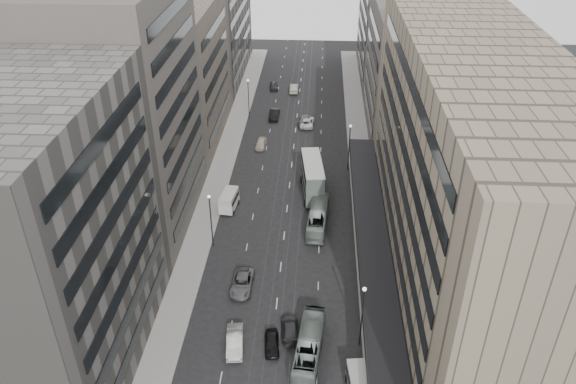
% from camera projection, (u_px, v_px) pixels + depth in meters
% --- Properties ---
extents(ground, '(220.00, 220.00, 0.00)m').
position_uv_depth(ground, '(276.00, 309.00, 67.29)').
color(ground, black).
rests_on(ground, ground).
extents(sidewalk_right, '(4.00, 125.00, 0.15)m').
position_uv_depth(sidewalk_right, '(360.00, 162.00, 98.51)').
color(sidewalk_right, gray).
rests_on(sidewalk_right, ground).
extents(sidewalk_left, '(4.00, 125.00, 0.15)m').
position_uv_depth(sidewalk_left, '(225.00, 158.00, 99.70)').
color(sidewalk_left, gray).
rests_on(sidewalk_left, ground).
extents(department_store, '(19.20, 60.00, 30.00)m').
position_uv_depth(department_store, '(464.00, 173.00, 65.17)').
color(department_store, '#766856').
rests_on(department_store, ground).
extents(building_right_mid, '(15.00, 28.00, 24.00)m').
position_uv_depth(building_right_mid, '(412.00, 70.00, 104.09)').
color(building_right_mid, '#514B46').
rests_on(building_right_mid, ground).
extents(building_right_far, '(15.00, 32.00, 28.00)m').
position_uv_depth(building_right_far, '(396.00, 17.00, 128.52)').
color(building_right_far, '#66625C').
rests_on(building_right_far, ground).
extents(building_left_a, '(15.00, 28.00, 30.00)m').
position_uv_depth(building_left_a, '(44.00, 243.00, 53.68)').
color(building_left_a, '#66625C').
rests_on(building_left_a, ground).
extents(building_left_b, '(15.00, 26.00, 34.00)m').
position_uv_depth(building_left_b, '(127.00, 110.00, 75.56)').
color(building_left_b, '#514B46').
rests_on(building_left_b, ground).
extents(building_left_c, '(15.00, 28.00, 25.00)m').
position_uv_depth(building_left_c, '(176.00, 74.00, 100.86)').
color(building_left_c, '#6A5E52').
rests_on(building_left_c, ground).
extents(building_left_d, '(15.00, 38.00, 28.00)m').
position_uv_depth(building_left_d, '(208.00, 17.00, 128.10)').
color(building_left_d, '#66625C').
rests_on(building_left_d, ground).
extents(lamp_right_near, '(0.44, 0.44, 8.32)m').
position_uv_depth(lamp_right_near, '(363.00, 310.00, 59.83)').
color(lamp_right_near, '#262628').
rests_on(lamp_right_near, ground).
extents(lamp_right_far, '(0.44, 0.44, 8.32)m').
position_uv_depth(lamp_right_far, '(349.00, 142.00, 93.81)').
color(lamp_right_far, '#262628').
rests_on(lamp_right_far, ground).
extents(lamp_left_near, '(0.44, 0.44, 8.32)m').
position_uv_depth(lamp_left_near, '(210.00, 215.00, 75.23)').
color(lamp_left_near, '#262628').
rests_on(lamp_left_near, ground).
extents(lamp_left_far, '(0.44, 0.44, 8.32)m').
position_uv_depth(lamp_left_far, '(248.00, 94.00, 111.75)').
color(lamp_left_far, '#262628').
rests_on(lamp_left_far, ground).
extents(bus_near, '(3.58, 10.78, 2.95)m').
position_uv_depth(bus_near, '(309.00, 346.00, 60.36)').
color(bus_near, gray).
rests_on(bus_near, ground).
extents(bus_far, '(3.28, 10.73, 2.95)m').
position_uv_depth(bus_far, '(318.00, 217.00, 81.43)').
color(bus_far, '#929D95').
rests_on(bus_far, ground).
extents(double_decker, '(4.10, 10.53, 5.62)m').
position_uv_depth(double_decker, '(312.00, 177.00, 88.16)').
color(double_decker, slate).
rests_on(double_decker, ground).
extents(vw_microbus, '(2.51, 4.72, 2.44)m').
position_uv_depth(vw_microbus, '(358.00, 383.00, 56.37)').
color(vw_microbus, slate).
rests_on(vw_microbus, ground).
extents(panel_van, '(2.68, 4.77, 2.88)m').
position_uv_depth(panel_van, '(229.00, 200.00, 85.09)').
color(panel_van, white).
rests_on(panel_van, ground).
extents(sedan_0, '(2.00, 4.16, 1.37)m').
position_uv_depth(sedan_0, '(272.00, 343.00, 61.82)').
color(sedan_0, black).
rests_on(sedan_0, ground).
extents(sedan_1, '(2.34, 5.24, 1.67)m').
position_uv_depth(sedan_1, '(235.00, 341.00, 61.80)').
color(sedan_1, '#B4B4B0').
rests_on(sedan_1, ground).
extents(sedan_2, '(2.76, 5.73, 1.57)m').
position_uv_depth(sedan_2, '(242.00, 283.00, 70.14)').
color(sedan_2, '#5E5F61').
rests_on(sedan_2, ground).
extents(sedan_3, '(2.58, 5.15, 1.44)m').
position_uv_depth(sedan_3, '(290.00, 328.00, 63.65)').
color(sedan_3, '#28282B').
rests_on(sedan_3, ground).
extents(sedan_4, '(2.03, 4.51, 1.51)m').
position_uv_depth(sedan_4, '(261.00, 143.00, 103.16)').
color(sedan_4, beige).
rests_on(sedan_4, ground).
extents(sedan_5, '(1.93, 5.25, 1.72)m').
position_uv_depth(sedan_5, '(274.00, 114.00, 114.11)').
color(sedan_5, black).
rests_on(sedan_5, ground).
extents(sedan_6, '(2.77, 5.71, 1.56)m').
position_uv_depth(sedan_6, '(307.00, 122.00, 111.14)').
color(sedan_6, white).
rests_on(sedan_6, ground).
extents(sedan_7, '(2.85, 5.64, 1.57)m').
position_uv_depth(sedan_7, '(305.00, 120.00, 112.08)').
color(sedan_7, '#5E5F61').
rests_on(sedan_7, ground).
extents(sedan_8, '(2.25, 4.66, 1.53)m').
position_uv_depth(sedan_8, '(274.00, 86.00, 128.03)').
color(sedan_8, '#2B2B2E').
rests_on(sedan_8, ground).
extents(sedan_9, '(1.83, 5.07, 1.66)m').
position_uv_depth(sedan_9, '(294.00, 88.00, 126.46)').
color(sedan_9, '#A9A18C').
rests_on(sedan_9, ground).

